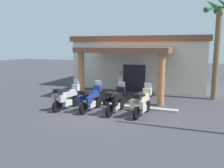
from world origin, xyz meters
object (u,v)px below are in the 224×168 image
(motel_building, at_px, (143,61))
(palm_tree_near_portico, at_px, (218,32))
(motorcycle_blue, at_px, (91,99))
(motorcycle_cream, at_px, (142,103))
(pedestrian, at_px, (120,81))
(motorcycle_black, at_px, (115,101))
(motorcycle_silver, at_px, (67,97))

(motel_building, xyz_separation_m, palm_tree_near_portico, (5.96, -4.22, 2.26))
(motorcycle_blue, xyz_separation_m, motorcycle_cream, (2.89, 0.12, 0.00))
(motorcycle_cream, bearing_deg, pedestrian, 37.90)
(motorcycle_black, height_order, motorcycle_cream, same)
(motorcycle_silver, relative_size, pedestrian, 1.27)
(palm_tree_near_portico, bearing_deg, motel_building, 144.67)
(motel_building, bearing_deg, pedestrian, -96.96)
(motorcycle_silver, relative_size, motorcycle_blue, 0.99)
(motorcycle_blue, relative_size, motorcycle_cream, 1.00)
(motel_building, relative_size, motorcycle_blue, 5.21)
(motorcycle_silver, bearing_deg, motorcycle_blue, -71.65)
(motorcycle_black, distance_m, pedestrian, 4.92)
(motorcycle_cream, height_order, pedestrian, pedestrian)
(motorcycle_cream, relative_size, pedestrian, 1.28)
(palm_tree_near_portico, bearing_deg, pedestrian, -173.69)
(motel_building, bearing_deg, motorcycle_silver, -103.22)
(pedestrian, bearing_deg, motorcycle_blue, -100.90)
(motorcycle_silver, xyz_separation_m, motorcycle_blue, (1.44, 0.15, 0.00))
(motorcycle_black, bearing_deg, motorcycle_blue, 95.72)
(motorcycle_blue, relative_size, pedestrian, 1.29)
(motorcycle_blue, bearing_deg, motel_building, 2.15)
(motorcycle_blue, bearing_deg, motorcycle_black, -82.85)
(pedestrian, xyz_separation_m, palm_tree_near_portico, (6.43, 0.71, 3.50))
(motel_building, bearing_deg, palm_tree_near_portico, -36.87)
(motorcycle_black, xyz_separation_m, motorcycle_cream, (1.44, 0.08, 0.00))
(motorcycle_blue, bearing_deg, motorcycle_silver, 101.73)
(pedestrian, bearing_deg, palm_tree_near_portico, -3.06)
(motel_building, height_order, palm_tree_near_portico, palm_tree_near_portico)
(motel_building, xyz_separation_m, pedestrian, (-0.47, -4.93, -1.23))
(motorcycle_blue, distance_m, motorcycle_black, 1.44)
(motorcycle_silver, height_order, pedestrian, pedestrian)
(palm_tree_near_portico, bearing_deg, motorcycle_blue, -140.09)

